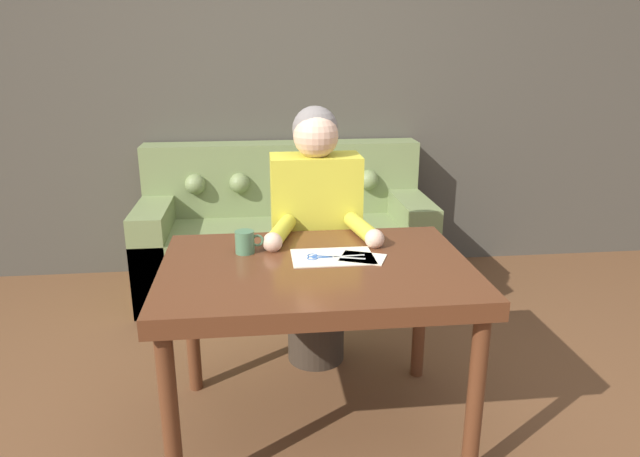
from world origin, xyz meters
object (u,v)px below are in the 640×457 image
scissors (325,257)px  couch (285,238)px  dining_table (316,284)px  person (316,239)px  mug (245,242)px

scissors → couch: bearing=93.4°
dining_table → person: size_ratio=0.93×
couch → person: size_ratio=1.43×
dining_table → couch: 1.54m
dining_table → couch: (-0.04, 1.50, -0.32)m
person → mug: (-0.32, -0.39, 0.13)m
scissors → person: bearing=88.3°
couch → scissors: size_ratio=7.86×
dining_table → couch: couch is taller
couch → scissors: couch is taller
dining_table → mug: (-0.26, 0.15, 0.13)m
person → mug: bearing=-129.3°
scissors → mug: mug is taller
person → scissors: (-0.01, -0.49, 0.09)m
couch → mug: (-0.22, -1.35, 0.44)m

